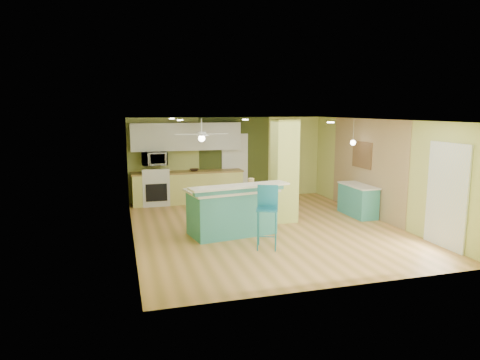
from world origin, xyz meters
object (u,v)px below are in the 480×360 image
(side_counter, at_px, (358,200))
(canister, at_px, (251,182))
(fruit_bowl, at_px, (194,170))
(peninsula, at_px, (232,210))
(bar_stool, at_px, (267,206))

(side_counter, distance_m, canister, 3.19)
(fruit_bowl, bearing_deg, peninsula, -86.07)
(bar_stool, bearing_deg, fruit_bowl, 120.66)
(bar_stool, relative_size, fruit_bowl, 4.39)
(peninsula, height_order, side_counter, peninsula)
(peninsula, relative_size, canister, 11.92)
(fruit_bowl, height_order, canister, canister)
(bar_stool, relative_size, side_counter, 0.99)
(side_counter, xyz_separation_m, fruit_bowl, (-3.81, 2.71, 0.57))
(side_counter, relative_size, canister, 6.72)
(bar_stool, height_order, canister, bar_stool)
(peninsula, relative_size, bar_stool, 1.78)
(bar_stool, height_order, fruit_bowl, bar_stool)
(peninsula, height_order, canister, canister)
(canister, bearing_deg, peninsula, -158.39)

